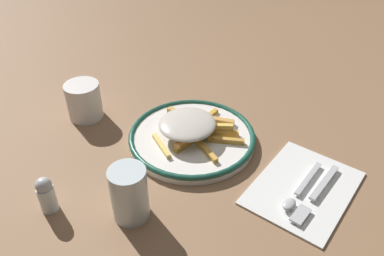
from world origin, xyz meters
The scene contains 9 objects.
ground_plane centered at (0.00, 0.00, 0.00)m, with size 2.60×2.60×0.00m, color #8B6547.
plate centered at (0.00, 0.00, 0.01)m, with size 0.27×0.27×0.02m.
fries_heap centered at (0.00, 0.00, 0.04)m, with size 0.20×0.20×0.04m.
napkin centered at (-0.25, 0.00, 0.00)m, with size 0.16×0.22×0.01m, color white.
fork centered at (-0.28, 0.01, 0.01)m, with size 0.03×0.18×0.01m.
spoon centered at (-0.25, 0.03, 0.01)m, with size 0.02×0.15×0.01m.
water_glass centered at (-0.03, 0.23, 0.05)m, with size 0.06×0.06×0.10m, color silver.
coffee_mug centered at (0.26, 0.06, 0.04)m, with size 0.11×0.08×0.09m.
salt_shaker centered at (0.10, 0.30, 0.04)m, with size 0.03×0.03×0.07m.
Camera 1 is at (-0.37, 0.55, 0.54)m, focal length 36.91 mm.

